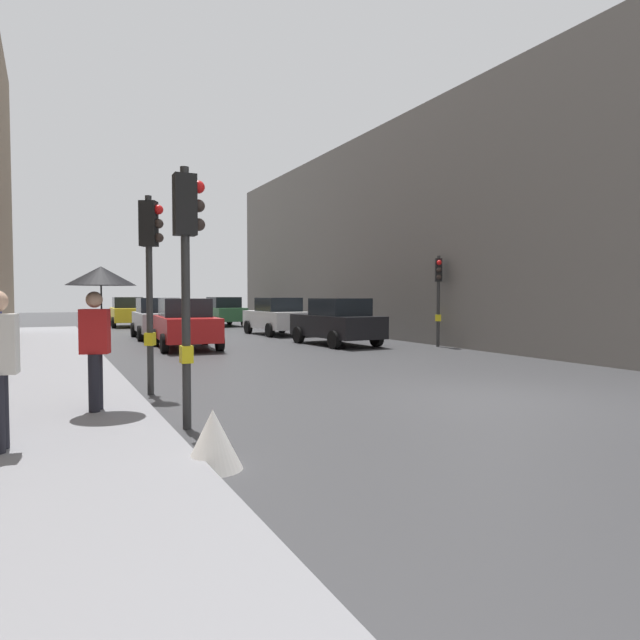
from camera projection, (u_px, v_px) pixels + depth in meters
name	position (u px, v px, depth m)	size (l,w,h in m)	color
ground_plane	(492.00, 398.00, 10.27)	(120.00, 120.00, 0.00)	#38383A
sidewalk_kerb	(51.00, 376.00, 12.50)	(2.78, 40.00, 0.16)	gray
building_facade_right	(476.00, 240.00, 27.77)	(12.00, 34.47, 9.21)	slate
traffic_light_near_right	(150.00, 258.00, 10.53)	(0.45, 0.36, 3.73)	#2D2D2D
traffic_light_mid_street	(438.00, 284.00, 20.41)	(0.37, 0.44, 3.31)	#2D2D2D
traffic_light_near_left	(187.00, 249.00, 7.81)	(0.43, 0.24, 3.64)	#2D2D2D
car_green_estate	(223.00, 311.00, 34.59)	(2.14, 4.26, 1.76)	#2D6038
car_silver_hatchback	(158.00, 318.00, 24.52)	(2.14, 4.26, 1.76)	#BCBCC1
car_dark_suv	(337.00, 322.00, 21.17)	(2.23, 4.31, 1.76)	black
car_yellow_taxi	(128.00, 312.00, 33.59)	(2.14, 4.26, 1.76)	yellow
car_red_sedan	(186.00, 324.00, 19.80)	(2.23, 4.31, 1.76)	red
car_white_compact	(277.00, 316.00, 26.62)	(2.14, 4.27, 1.76)	silver
pedestrian_with_umbrella	(99.00, 298.00, 8.32)	(1.00, 1.00, 2.14)	black
warning_sign_triangle	(213.00, 439.00, 6.05)	(0.64, 0.64, 0.65)	silver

